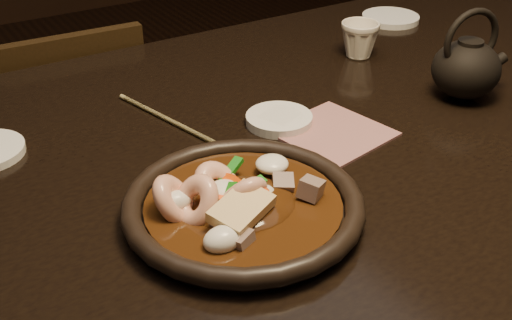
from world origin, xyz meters
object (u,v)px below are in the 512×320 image
plate (243,206)px  table (314,164)px  chair (65,173)px  tea_cup (359,39)px  teapot (467,66)px

plate → table: bearing=34.2°
chair → table: bearing=116.9°
tea_cup → plate: bearing=-144.1°
plate → teapot: (0.48, 0.10, 0.04)m
table → teapot: bearing=-12.4°
chair → teapot: (0.52, -0.64, 0.38)m
plate → teapot: size_ratio=1.97×
chair → tea_cup: size_ratio=10.86×
chair → teapot: size_ratio=5.27×
chair → teapot: 0.91m
table → plate: size_ratio=5.44×
table → tea_cup: tea_cup is taller
plate → tea_cup: tea_cup is taller
table → chair: size_ratio=2.03×
tea_cup → teapot: (0.03, -0.23, 0.02)m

